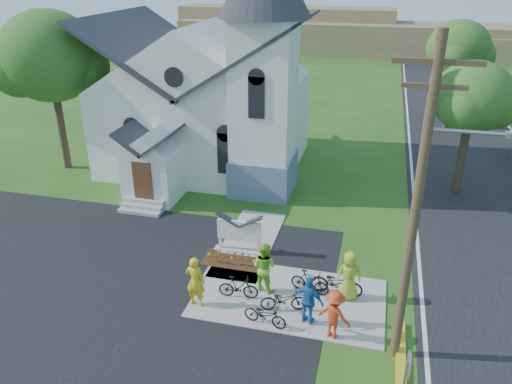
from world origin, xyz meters
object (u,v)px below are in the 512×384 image
(cyclist_2, at_px, (309,300))
(bike_2, at_px, (284,300))
(cyclist_4, at_px, (349,276))
(cyclist_1, at_px, (264,267))
(utility_pole, at_px, (419,202))
(bike_3, at_px, (310,282))
(stop_sign, at_px, (407,374))
(bike_4, at_px, (337,283))
(cyclist_0, at_px, (195,281))
(cyclist_3, at_px, (334,315))
(bike_0, at_px, (265,315))
(church_sign, at_px, (239,231))
(bike_1, at_px, (238,287))

(cyclist_2, bearing_deg, bike_2, -7.85)
(cyclist_4, bearing_deg, cyclist_1, -13.51)
(utility_pole, xyz_separation_m, bike_3, (-3.18, 2.52, -4.90))
(stop_sign, height_order, bike_4, stop_sign)
(cyclist_0, relative_size, cyclist_2, 1.08)
(cyclist_0, xyz_separation_m, bike_2, (3.13, 0.45, -0.56))
(cyclist_2, xyz_separation_m, cyclist_3, (0.91, -0.48, -0.04))
(bike_4, bearing_deg, cyclist_2, 160.07)
(cyclist_0, relative_size, cyclist_4, 1.02)
(stop_sign, xyz_separation_m, bike_3, (-3.25, 5.22, -1.28))
(cyclist_3, bearing_deg, bike_0, 20.59)
(utility_pole, relative_size, cyclist_3, 5.70)
(church_sign, height_order, bike_0, church_sign)
(bike_0, bearing_deg, cyclist_2, -60.55)
(stop_sign, distance_m, cyclist_3, 3.78)
(cyclist_0, xyz_separation_m, cyclist_1, (2.16, 1.52, -0.01))
(bike_1, bearing_deg, cyclist_1, -50.72)
(cyclist_0, height_order, bike_2, cyclist_0)
(bike_3, bearing_deg, bike_4, -71.43)
(bike_1, height_order, bike_3, bike_3)
(church_sign, relative_size, bike_2, 1.33)
(church_sign, distance_m, utility_pole, 9.18)
(cyclist_2, height_order, bike_2, cyclist_2)
(bike_0, relative_size, bike_3, 1.03)
(stop_sign, height_order, cyclist_3, stop_sign)
(cyclist_1, height_order, cyclist_3, cyclist_1)
(bike_0, height_order, bike_4, bike_4)
(utility_pole, distance_m, bike_4, 5.94)
(bike_1, distance_m, cyclist_4, 4.08)
(utility_pole, relative_size, cyclist_1, 5.08)
(bike_2, distance_m, cyclist_3, 2.14)
(bike_3, bearing_deg, cyclist_2, -161.38)
(cyclist_0, distance_m, bike_3, 4.29)
(cyclist_2, bearing_deg, stop_sign, 149.09)
(cyclist_0, bearing_deg, stop_sign, 157.58)
(stop_sign, relative_size, bike_2, 1.50)
(utility_pole, xyz_separation_m, bike_0, (-4.38, 0.30, -4.94))
(cyclist_3, relative_size, cyclist_4, 0.90)
(church_sign, distance_m, stop_sign, 9.97)
(cyclist_0, relative_size, bike_3, 1.31)
(cyclist_3, xyz_separation_m, bike_4, (-0.13, 2.34, -0.37))
(cyclist_2, xyz_separation_m, bike_3, (-0.21, 1.75, -0.47))
(bike_0, bearing_deg, church_sign, 37.14)
(stop_sign, xyz_separation_m, cyclist_3, (-2.13, 3.00, -0.85))
(cyclist_2, bearing_deg, cyclist_4, -106.65)
(cyclist_1, bearing_deg, bike_1, 62.85)
(bike_2, xyz_separation_m, cyclist_4, (2.16, 1.29, 0.54))
(church_sign, height_order, utility_pole, utility_pole)
(bike_2, bearing_deg, cyclist_4, -74.97)
(bike_2, distance_m, bike_4, 2.23)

